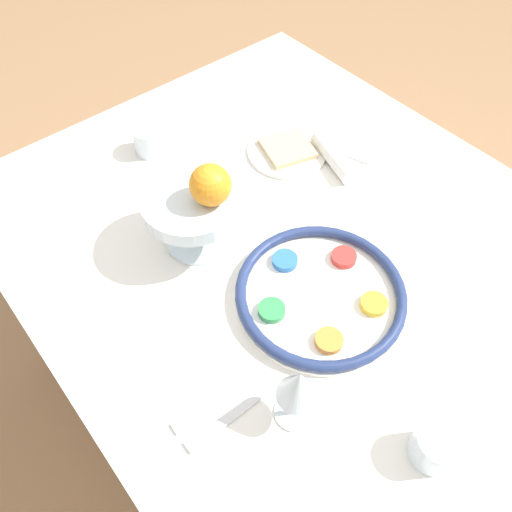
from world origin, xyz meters
TOP-DOWN VIEW (x-y plane):
  - ground_plane at (0.00, 0.00)m, footprint 8.00×8.00m
  - dining_table at (0.00, 0.00)m, footprint 1.30×1.01m
  - seder_plate at (-0.09, 0.06)m, footprint 0.31×0.31m
  - wine_glass at (-0.22, 0.25)m, footprint 0.06×0.06m
  - fruit_stand at (0.16, 0.16)m, footprint 0.19×0.19m
  - orange_fruit at (0.13, 0.13)m, footprint 0.07×0.07m
  - bread_plate at (0.24, -0.16)m, footprint 0.18×0.18m
  - napkin_roll at (0.15, -0.21)m, footprint 0.15×0.08m
  - cup_mid at (0.45, 0.08)m, footprint 0.07×0.07m
  - cup_far at (-0.39, 0.13)m, footprint 0.07×0.07m
  - fork_left at (-0.16, 0.32)m, footprint 0.02×0.17m
  - fork_right at (-0.13, 0.32)m, footprint 0.04×0.18m
  - spoon at (0.17, -0.25)m, footprint 0.15×0.07m

SIDE VIEW (x-z plane):
  - ground_plane at x=0.00m, z-range 0.00..0.00m
  - dining_table at x=0.00m, z-range 0.00..0.77m
  - spoon at x=0.17m, z-range 0.77..0.77m
  - fork_left at x=-0.16m, z-range 0.77..0.77m
  - fork_right at x=-0.13m, z-range 0.77..0.77m
  - bread_plate at x=0.24m, z-range 0.76..0.78m
  - seder_plate at x=-0.09m, z-range 0.77..0.80m
  - napkin_roll at x=0.15m, z-range 0.77..0.80m
  - cup_mid at x=0.45m, z-range 0.77..0.83m
  - cup_far at x=-0.39m, z-range 0.77..0.83m
  - fruit_stand at x=0.16m, z-range 0.80..0.93m
  - wine_glass at x=-0.22m, z-range 0.80..0.94m
  - orange_fruit at x=0.13m, z-range 0.89..0.97m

